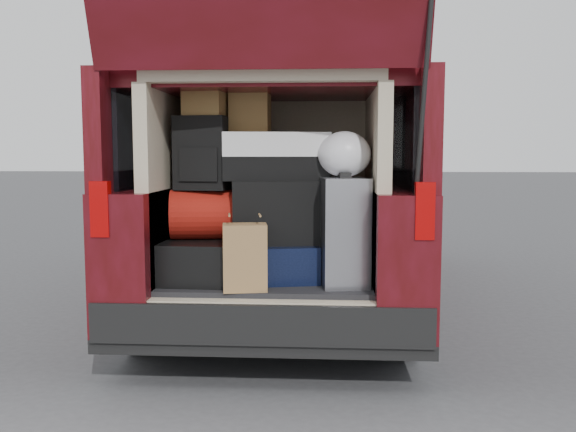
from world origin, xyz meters
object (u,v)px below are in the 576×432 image
black_soft_case (276,212)px  kraft_bag (245,257)px  red_duffel (209,214)px  black_hardshell (206,259)px  silver_roller (343,231)px  navy_hardshell (280,260)px  twotone_duffel (275,156)px  backpack (202,153)px

black_soft_case → kraft_bag: bearing=-123.3°
red_duffel → black_soft_case: bearing=-7.5°
black_hardshell → silver_roller: 0.86m
black_hardshell → kraft_bag: (0.28, -0.31, 0.06)m
black_hardshell → navy_hardshell: 0.46m
silver_roller → black_soft_case: bearing=157.5°
black_soft_case → twotone_duffel: twotone_duffel is taller
black_soft_case → twotone_duffel: (-0.01, 0.06, 0.33)m
navy_hardshell → silver_roller: bearing=-29.5°
kraft_bag → backpack: (-0.30, 0.31, 0.58)m
navy_hardshell → red_duffel: size_ratio=1.10×
twotone_duffel → kraft_bag: bearing=-118.7°
black_soft_case → silver_roller: bearing=-23.3°
black_hardshell → twotone_duffel: twotone_duffel is taller
silver_roller → black_soft_case: size_ratio=1.18×
black_hardshell → red_duffel: red_duffel is taller
silver_roller → backpack: (-0.85, 0.09, 0.45)m
backpack → twotone_duffel: 0.45m
silver_roller → red_duffel: bearing=165.6°
red_duffel → twotone_duffel: 0.54m
black_hardshell → backpack: bearing=174.3°
kraft_bag → twotone_duffel: 0.69m
navy_hardshell → black_soft_case: black_soft_case is taller
black_hardshell → backpack: (-0.02, 0.00, 0.65)m
kraft_bag → red_duffel: 0.46m
navy_hardshell → kraft_bag: (-0.17, -0.34, 0.08)m
silver_roller → red_duffel: silver_roller is taller
kraft_bag → black_soft_case: (0.15, 0.33, 0.23)m
red_duffel → navy_hardshell: bearing=-5.1°
navy_hardshell → kraft_bag: size_ratio=1.36×
black_hardshell → twotone_duffel: (0.42, 0.08, 0.63)m
navy_hardshell → twotone_duffel: 0.64m
black_hardshell → red_duffel: 0.27m
silver_roller → kraft_bag: silver_roller is taller
red_duffel → twotone_duffel: twotone_duffel is taller
black_soft_case → navy_hardshell: bearing=32.9°
navy_hardshell → twotone_duffel: twotone_duffel is taller
navy_hardshell → twotone_duffel: size_ratio=0.80×
navy_hardshell → backpack: backpack is taller
backpack → kraft_bag: bearing=-40.1°
silver_roller → red_duffel: (-0.81, 0.09, 0.08)m
black_hardshell → black_soft_case: (0.43, 0.02, 0.29)m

